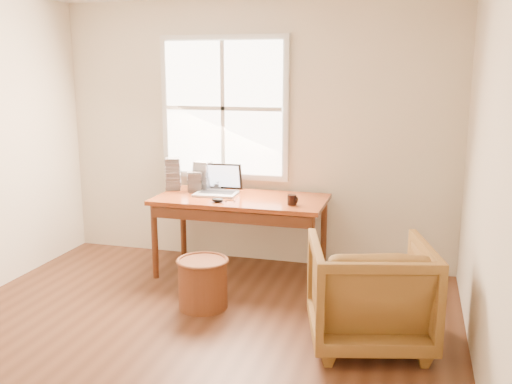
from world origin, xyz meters
TOP-DOWN VIEW (x-y plane):
  - room_shell at (-0.02, 0.16)m, footprint 4.04×4.54m
  - desk at (0.00, 1.80)m, footprint 1.60×0.80m
  - armchair at (1.30, 0.67)m, footprint 1.01×1.02m
  - wicker_stool at (-0.07, 0.94)m, footprint 0.41×0.41m
  - laptop at (-0.26, 1.83)m, footprint 0.38×0.40m
  - mouse at (-0.14, 1.55)m, footprint 0.12×0.07m
  - coffee_mug at (0.53, 1.63)m, footprint 0.10×0.10m
  - cd_stack_a at (-0.46, 2.01)m, footprint 0.17×0.15m
  - cd_stack_b at (-0.51, 1.91)m, footprint 0.16×0.15m
  - cd_stack_c at (-0.75, 1.94)m, footprint 0.18×0.17m
  - cd_stack_d at (-0.35, 2.09)m, footprint 0.17×0.16m

SIDE VIEW (x-z plane):
  - wicker_stool at x=-0.07m, z-range 0.00..0.40m
  - armchair at x=1.30m, z-range 0.00..0.77m
  - desk at x=0.00m, z-range 0.71..0.75m
  - mouse at x=-0.14m, z-range 0.75..0.79m
  - coffee_mug at x=0.53m, z-range 0.75..0.84m
  - cd_stack_d at x=-0.35m, z-range 0.75..0.94m
  - cd_stack_b at x=-0.51m, z-range 0.75..0.95m
  - laptop at x=-0.26m, z-range 0.75..1.02m
  - cd_stack_a at x=-0.46m, z-range 0.75..1.04m
  - cd_stack_c at x=-0.75m, z-range 0.75..1.07m
  - room_shell at x=-0.02m, z-range 0.00..2.64m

